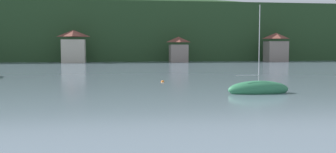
% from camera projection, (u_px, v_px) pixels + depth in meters
% --- Properties ---
extents(wooded_hillside, '(352.00, 69.78, 36.12)m').
position_uv_depth(wooded_hillside, '(129.00, 39.00, 151.13)').
color(wooded_hillside, '#264223').
rests_on(wooded_hillside, ground_plane).
extents(shore_building_westcentral, '(6.34, 5.30, 8.70)m').
position_uv_depth(shore_building_westcentral, '(74.00, 47.00, 104.47)').
color(shore_building_westcentral, '#BCB29E').
rests_on(shore_building_westcentral, ground_plane).
extents(shore_building_central, '(4.99, 4.63, 7.04)m').
position_uv_depth(shore_building_central, '(179.00, 50.00, 108.15)').
color(shore_building_central, gray).
rests_on(shore_building_central, ground_plane).
extents(shore_building_eastcentral, '(5.99, 5.13, 8.25)m').
position_uv_depth(shore_building_eastcentral, '(276.00, 48.00, 112.28)').
color(shore_building_eastcentral, gray).
rests_on(shore_building_eastcentral, ground_plane).
extents(sailboat_mid_2, '(5.83, 2.09, 8.49)m').
position_uv_depth(sailboat_mid_2, '(258.00, 89.00, 35.94)').
color(sailboat_mid_2, '#2D754C').
rests_on(sailboat_mid_2, ground_plane).
extents(mooring_buoy_near, '(0.40, 0.40, 0.40)m').
position_uv_depth(mooring_buoy_near, '(163.00, 82.00, 47.59)').
color(mooring_buoy_near, orange).
rests_on(mooring_buoy_near, ground_plane).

